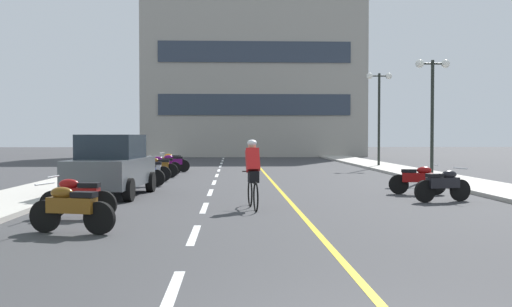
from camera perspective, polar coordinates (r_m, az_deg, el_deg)
ground_plane at (r=25.74m, az=0.61°, el=-2.27°), size 140.00×140.00×0.00m
curb_left at (r=29.29m, az=-13.92°, el=-1.72°), size 2.40×72.00×0.12m
curb_right at (r=29.93m, az=14.21°, el=-1.65°), size 2.40×72.00×0.12m
lane_dash_0 at (r=6.91m, az=-8.15°, el=-13.21°), size 0.14×2.20×0.01m
lane_dash_1 at (r=10.81m, az=-5.98°, el=-7.77°), size 0.14×2.20×0.01m
lane_dash_2 at (r=14.77m, az=-4.99°, el=-5.22°), size 0.14×2.20×0.01m
lane_dash_3 at (r=18.74m, az=-4.42°, el=-3.75°), size 0.14×2.20×0.01m
lane_dash_4 at (r=22.72m, az=-4.05°, el=-2.80°), size 0.14×2.20×0.01m
lane_dash_5 at (r=26.71m, az=-3.79°, el=-2.13°), size 0.14×2.20×0.01m
lane_dash_6 at (r=30.70m, az=-3.60°, el=-1.63°), size 0.14×2.20×0.01m
lane_dash_7 at (r=34.69m, az=-3.45°, el=-1.25°), size 0.14×2.20×0.01m
lane_dash_8 at (r=38.69m, az=-3.34°, el=-0.94°), size 0.14×2.20×0.01m
lane_dash_9 at (r=42.69m, az=-3.24°, el=-0.70°), size 0.14×2.20×0.01m
lane_dash_10 at (r=46.68m, az=-3.16°, el=-0.49°), size 0.14×2.20×0.01m
lane_dash_11 at (r=50.68m, az=-3.10°, el=-0.32°), size 0.14×2.20×0.01m
centre_line_yellow at (r=28.74m, az=0.80°, el=-1.85°), size 0.12×66.00×0.01m
office_building at (r=54.83m, az=-0.32°, el=7.52°), size 19.20×9.87×14.70m
street_lamp_mid at (r=26.18m, az=16.62°, el=5.87°), size 1.46×0.36×4.89m
street_lamp_far at (r=34.45m, az=11.77°, el=5.26°), size 1.46×0.36×5.25m
parked_car_near at (r=17.97m, az=-13.70°, el=-1.11°), size 2.17×4.32×1.82m
motorcycle_1 at (r=11.33m, az=-17.36°, el=-5.00°), size 1.66×0.72×0.92m
motorcycle_2 at (r=13.39m, az=-16.81°, el=-3.98°), size 1.70×0.60×0.92m
motorcycle_3 at (r=16.77m, az=17.57°, el=-2.86°), size 1.67×0.69×0.92m
motorcycle_4 at (r=18.66m, az=15.30°, el=-2.38°), size 1.68×0.64×0.92m
motorcycle_5 at (r=21.36m, az=-10.92°, el=-1.85°), size 1.66×0.72×0.92m
motorcycle_6 at (r=23.48m, az=-10.26°, el=-1.53°), size 1.70×0.60×0.92m
motorcycle_7 at (r=25.64m, az=-9.42°, el=-1.25°), size 1.70×0.60×0.92m
motorcycle_8 at (r=27.20m, az=-9.04°, el=-1.08°), size 1.70×0.60×0.92m
motorcycle_9 at (r=29.27m, az=-8.05°, el=-0.88°), size 1.63×0.81×0.92m
motorcycle_10 at (r=31.35m, az=-8.12°, el=-0.72°), size 1.65×0.75×0.92m
cyclist_rider at (r=14.48m, az=-0.31°, el=-1.84°), size 0.43×1.77×1.71m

